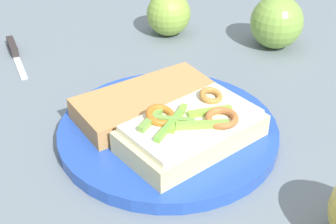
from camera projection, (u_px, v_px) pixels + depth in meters
ground_plane at (168, 137)px, 0.59m from camera, size 2.00×2.00×0.00m
plate at (168, 132)px, 0.59m from camera, size 0.26×0.26×0.02m
sandwich at (192, 130)px, 0.55m from camera, size 0.17×0.17×0.05m
bread_slice_side at (146, 102)px, 0.60m from camera, size 0.17×0.19×0.03m
apple_0 at (277, 22)px, 0.77m from camera, size 0.11×0.11×0.08m
apple_1 at (169, 14)px, 0.81m from camera, size 0.08×0.08×0.07m
knife at (14, 52)px, 0.77m from camera, size 0.12×0.07×0.01m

